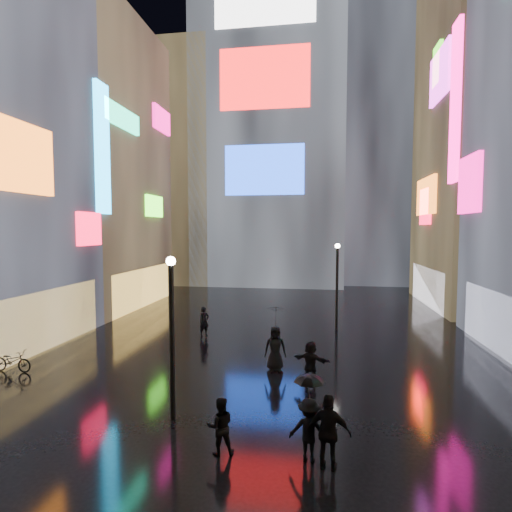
% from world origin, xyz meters
% --- Properties ---
extents(ground, '(140.00, 140.00, 0.00)m').
position_xyz_m(ground, '(0.00, 20.00, 0.00)').
color(ground, black).
rests_on(ground, ground).
extents(building_left_far, '(10.28, 12.00, 22.00)m').
position_xyz_m(building_left_far, '(-15.98, 26.00, 10.98)').
color(building_left_far, black).
rests_on(building_left_far, ground).
extents(building_right_far, '(10.28, 12.00, 28.00)m').
position_xyz_m(building_right_far, '(15.98, 30.00, 13.98)').
color(building_right_far, black).
rests_on(building_right_far, ground).
extents(tower_main, '(16.00, 14.20, 42.00)m').
position_xyz_m(tower_main, '(-3.00, 43.97, 21.01)').
color(tower_main, black).
rests_on(tower_main, ground).
extents(tower_flank_right, '(12.00, 12.00, 34.00)m').
position_xyz_m(tower_flank_right, '(9.00, 46.00, 17.00)').
color(tower_flank_right, black).
rests_on(tower_flank_right, ground).
extents(tower_flank_left, '(10.00, 10.00, 26.00)m').
position_xyz_m(tower_flank_left, '(-14.00, 42.00, 13.00)').
color(tower_flank_left, black).
rests_on(tower_flank_left, ground).
extents(lamp_near, '(0.30, 0.30, 5.20)m').
position_xyz_m(lamp_near, '(-2.13, 8.50, 2.94)').
color(lamp_near, black).
rests_on(lamp_near, ground).
extents(lamp_far, '(0.30, 0.30, 5.20)m').
position_xyz_m(lamp_far, '(3.54, 20.91, 2.94)').
color(lamp_far, black).
rests_on(lamp_far, ground).
extents(pedestrian_1, '(0.90, 0.79, 1.54)m').
position_xyz_m(pedestrian_1, '(-0.18, 6.83, 0.77)').
color(pedestrian_1, black).
rests_on(pedestrian_1, ground).
extents(pedestrian_2, '(1.12, 0.71, 1.65)m').
position_xyz_m(pedestrian_2, '(2.19, 6.88, 0.82)').
color(pedestrian_2, black).
rests_on(pedestrian_2, ground).
extents(pedestrian_3, '(1.17, 0.63, 1.90)m').
position_xyz_m(pedestrian_3, '(2.69, 6.59, 0.95)').
color(pedestrian_3, black).
rests_on(pedestrian_3, ground).
extents(pedestrian_4, '(1.00, 0.72, 1.90)m').
position_xyz_m(pedestrian_4, '(0.61, 13.42, 0.95)').
color(pedestrian_4, black).
rests_on(pedestrian_4, ground).
extents(pedestrian_5, '(1.59, 0.95, 1.63)m').
position_xyz_m(pedestrian_5, '(2.14, 12.30, 0.82)').
color(pedestrian_5, black).
rests_on(pedestrian_5, ground).
extents(pedestrian_6, '(0.70, 0.72, 1.66)m').
position_xyz_m(pedestrian_6, '(-3.93, 18.26, 0.83)').
color(pedestrian_6, black).
rests_on(pedestrian_6, ground).
extents(umbrella_1, '(0.88, 0.88, 0.68)m').
position_xyz_m(umbrella_1, '(2.19, 6.88, 1.99)').
color(umbrella_1, black).
rests_on(umbrella_1, pedestrian_2).
extents(umbrella_2, '(1.01, 0.99, 0.88)m').
position_xyz_m(umbrella_2, '(0.61, 13.42, 2.33)').
color(umbrella_2, black).
rests_on(umbrella_2, pedestrian_4).
extents(bicycle, '(1.79, 0.67, 0.93)m').
position_xyz_m(bicycle, '(-10.39, 11.53, 0.47)').
color(bicycle, black).
rests_on(bicycle, ground).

